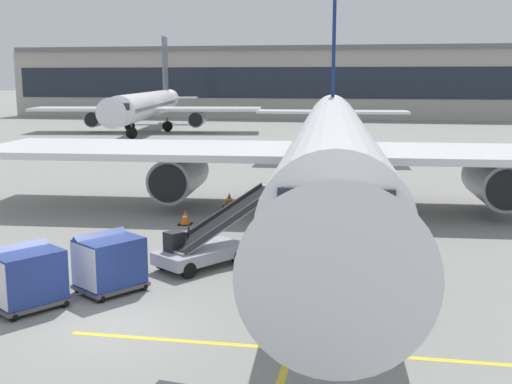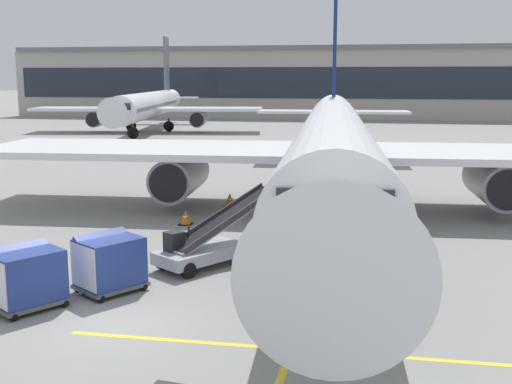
{
  "view_description": "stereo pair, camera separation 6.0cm",
  "coord_description": "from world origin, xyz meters",
  "px_view_note": "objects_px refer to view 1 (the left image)",
  "views": [
    {
      "loc": [
        6.97,
        -15.98,
        6.85
      ],
      "look_at": [
        3.07,
        5.94,
        2.83
      ],
      "focal_mm": 44.6,
      "sensor_mm": 36.0,
      "label": 1
    },
    {
      "loc": [
        7.03,
        -15.97,
        6.85
      ],
      "look_at": [
        3.07,
        5.94,
        2.83
      ],
      "focal_mm": 44.6,
      "sensor_mm": 36.0,
      "label": 2
    }
  ],
  "objects_px": {
    "parked_airplane": "(333,143)",
    "distant_airplane": "(147,106)",
    "ground_crew_by_loader": "(99,257)",
    "ground_crew_by_carts": "(141,259)",
    "belt_loader": "(206,244)",
    "safety_cone_wingtip": "(229,200)",
    "baggage_cart_lead": "(109,262)",
    "safety_cone_engine_keepout": "(185,218)",
    "baggage_cart_second": "(26,276)"
  },
  "relations": [
    {
      "from": "parked_airplane",
      "to": "distant_airplane",
      "type": "relative_size",
      "value": 1.26
    },
    {
      "from": "ground_crew_by_loader",
      "to": "ground_crew_by_carts",
      "type": "xyz_separation_m",
      "value": [
        1.49,
        -0.05,
        0.0
      ]
    },
    {
      "from": "parked_airplane",
      "to": "distant_airplane",
      "type": "xyz_separation_m",
      "value": [
        -26.0,
        44.22,
        -0.17
      ]
    },
    {
      "from": "belt_loader",
      "to": "ground_crew_by_loader",
      "type": "distance_m",
      "value": 4.13
    },
    {
      "from": "safety_cone_wingtip",
      "to": "baggage_cart_lead",
      "type": "bearing_deg",
      "value": -93.64
    },
    {
      "from": "parked_airplane",
      "to": "belt_loader",
      "type": "relative_size",
      "value": 9.06
    },
    {
      "from": "safety_cone_engine_keepout",
      "to": "safety_cone_wingtip",
      "type": "xyz_separation_m",
      "value": [
        1.17,
        4.4,
        0.04
      ]
    },
    {
      "from": "baggage_cart_second",
      "to": "ground_crew_by_loader",
      "type": "xyz_separation_m",
      "value": [
        1.26,
        2.37,
        -0.0
      ]
    },
    {
      "from": "parked_airplane",
      "to": "ground_crew_by_carts",
      "type": "xyz_separation_m",
      "value": [
        -5.38,
        -14.19,
        -2.49
      ]
    },
    {
      "from": "parked_airplane",
      "to": "baggage_cart_second",
      "type": "bearing_deg",
      "value": -116.22
    },
    {
      "from": "belt_loader",
      "to": "baggage_cart_second",
      "type": "xyz_separation_m",
      "value": [
        -4.18,
        -5.28,
        0.18
      ]
    },
    {
      "from": "baggage_cart_lead",
      "to": "ground_crew_by_loader",
      "type": "height_order",
      "value": "baggage_cart_lead"
    },
    {
      "from": "baggage_cart_lead",
      "to": "baggage_cart_second",
      "type": "relative_size",
      "value": 1.0
    },
    {
      "from": "parked_airplane",
      "to": "safety_cone_engine_keepout",
      "type": "height_order",
      "value": "parked_airplane"
    },
    {
      "from": "parked_airplane",
      "to": "safety_cone_wingtip",
      "type": "bearing_deg",
      "value": -173.2
    },
    {
      "from": "belt_loader",
      "to": "distant_airplane",
      "type": "distance_m",
      "value": 59.73
    },
    {
      "from": "belt_loader",
      "to": "distant_airplane",
      "type": "height_order",
      "value": "distant_airplane"
    },
    {
      "from": "baggage_cart_second",
      "to": "safety_cone_engine_keepout",
      "type": "distance_m",
      "value": 11.59
    },
    {
      "from": "baggage_cart_second",
      "to": "ground_crew_by_carts",
      "type": "xyz_separation_m",
      "value": [
        2.75,
        2.32,
        -0.0
      ]
    },
    {
      "from": "baggage_cart_lead",
      "to": "ground_crew_by_loader",
      "type": "xyz_separation_m",
      "value": [
        -0.57,
        0.5,
        -0.0
      ]
    },
    {
      "from": "baggage_cart_second",
      "to": "safety_cone_wingtip",
      "type": "bearing_deg",
      "value": 80.28
    },
    {
      "from": "parked_airplane",
      "to": "baggage_cart_lead",
      "type": "bearing_deg",
      "value": -113.3
    },
    {
      "from": "parked_airplane",
      "to": "safety_cone_wingtip",
      "type": "relative_size",
      "value": 60.77
    },
    {
      "from": "safety_cone_engine_keepout",
      "to": "baggage_cart_lead",
      "type": "bearing_deg",
      "value": -88.35
    },
    {
      "from": "baggage_cart_second",
      "to": "safety_cone_engine_keepout",
      "type": "xyz_separation_m",
      "value": [
        1.55,
        11.47,
        -0.66
      ]
    },
    {
      "from": "belt_loader",
      "to": "safety_cone_wingtip",
      "type": "bearing_deg",
      "value": 97.87
    },
    {
      "from": "belt_loader",
      "to": "distant_airplane",
      "type": "bearing_deg",
      "value": 111.68
    },
    {
      "from": "distant_airplane",
      "to": "safety_cone_engine_keepout",
      "type": "bearing_deg",
      "value": -68.49
    },
    {
      "from": "baggage_cart_second",
      "to": "safety_cone_engine_keepout",
      "type": "height_order",
      "value": "baggage_cart_second"
    },
    {
      "from": "safety_cone_wingtip",
      "to": "parked_airplane",
      "type": "bearing_deg",
      "value": 6.8
    },
    {
      "from": "baggage_cart_lead",
      "to": "safety_cone_wingtip",
      "type": "height_order",
      "value": "baggage_cart_lead"
    },
    {
      "from": "safety_cone_wingtip",
      "to": "distant_airplane",
      "type": "relative_size",
      "value": 0.02
    },
    {
      "from": "ground_crew_by_loader",
      "to": "safety_cone_engine_keepout",
      "type": "height_order",
      "value": "ground_crew_by_loader"
    },
    {
      "from": "parked_airplane",
      "to": "belt_loader",
      "type": "bearing_deg",
      "value": -109.37
    },
    {
      "from": "parked_airplane",
      "to": "ground_crew_by_loader",
      "type": "height_order",
      "value": "parked_airplane"
    },
    {
      "from": "ground_crew_by_loader",
      "to": "ground_crew_by_carts",
      "type": "relative_size",
      "value": 1.0
    },
    {
      "from": "baggage_cart_second",
      "to": "parked_airplane",
      "type": "bearing_deg",
      "value": 63.78
    },
    {
      "from": "baggage_cart_second",
      "to": "distant_airplane",
      "type": "height_order",
      "value": "distant_airplane"
    },
    {
      "from": "safety_cone_wingtip",
      "to": "distant_airplane",
      "type": "bearing_deg",
      "value": 114.65
    },
    {
      "from": "ground_crew_by_loader",
      "to": "belt_loader",
      "type": "bearing_deg",
      "value": 44.84
    },
    {
      "from": "baggage_cart_lead",
      "to": "safety_cone_wingtip",
      "type": "bearing_deg",
      "value": 86.36
    },
    {
      "from": "safety_cone_engine_keepout",
      "to": "safety_cone_wingtip",
      "type": "distance_m",
      "value": 4.55
    },
    {
      "from": "parked_airplane",
      "to": "baggage_cart_lead",
      "type": "xyz_separation_m",
      "value": [
        -6.31,
        -14.64,
        -2.49
      ]
    },
    {
      "from": "ground_crew_by_carts",
      "to": "safety_cone_wingtip",
      "type": "relative_size",
      "value": 2.25
    },
    {
      "from": "belt_loader",
      "to": "safety_cone_engine_keepout",
      "type": "relative_size",
      "value": 7.51
    },
    {
      "from": "safety_cone_wingtip",
      "to": "baggage_cart_second",
      "type": "bearing_deg",
      "value": -99.72
    },
    {
      "from": "belt_loader",
      "to": "distant_airplane",
      "type": "relative_size",
      "value": 0.14
    },
    {
      "from": "ground_crew_by_carts",
      "to": "ground_crew_by_loader",
      "type": "bearing_deg",
      "value": 178.07
    },
    {
      "from": "ground_crew_by_loader",
      "to": "parked_airplane",
      "type": "bearing_deg",
      "value": 64.08
    },
    {
      "from": "ground_crew_by_loader",
      "to": "baggage_cart_second",
      "type": "bearing_deg",
      "value": -117.94
    }
  ]
}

